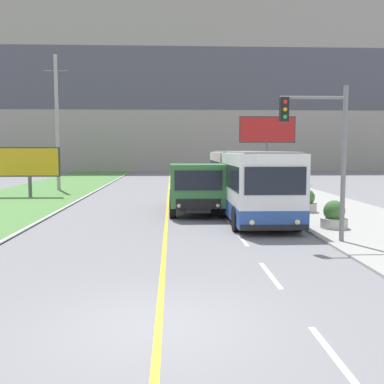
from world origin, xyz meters
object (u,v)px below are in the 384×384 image
(city_bus, at_px, (246,182))
(utility_pole_far, at_px, (57,122))
(dump_truck, at_px, (196,189))
(planter_round_near, at_px, (334,216))
(traffic_light_mast, at_px, (324,143))
(billboard_large, at_px, (267,132))
(billboard_small, at_px, (29,163))
(planter_round_second, at_px, (306,202))
(car_distant, at_px, (219,181))

(city_bus, relative_size, utility_pole_far, 1.22)
(dump_truck, distance_m, planter_round_near, 6.96)
(traffic_light_mast, relative_size, billboard_large, 0.85)
(planter_round_near, bearing_deg, utility_pole_far, 129.84)
(city_bus, relative_size, billboard_large, 2.05)
(billboard_small, distance_m, planter_round_second, 18.50)
(car_distant, xyz_separation_m, traffic_light_mast, (1.28, -21.23, 2.71))
(car_distant, bearing_deg, utility_pole_far, -178.98)
(dump_truck, distance_m, car_distant, 14.45)
(city_bus, xyz_separation_m, dump_truck, (-2.53, -0.34, -0.31))
(traffic_light_mast, bearing_deg, car_distant, 93.45)
(dump_truck, height_order, planter_round_second, dump_truck)
(dump_truck, distance_m, planter_round_second, 5.59)
(planter_round_second, bearing_deg, dump_truck, -178.37)
(car_distant, distance_m, traffic_light_mast, 21.44)
(utility_pole_far, height_order, planter_round_second, utility_pole_far)
(city_bus, xyz_separation_m, planter_round_near, (2.73, -4.84, -1.02))
(dump_truck, bearing_deg, billboard_large, 68.63)
(planter_round_second, bearing_deg, billboard_large, 83.83)
(dump_truck, bearing_deg, utility_pole_far, 125.99)
(car_distant, bearing_deg, city_bus, -90.39)
(dump_truck, bearing_deg, planter_round_second, 1.63)
(billboard_small, bearing_deg, car_distant, 22.21)
(traffic_light_mast, bearing_deg, billboard_large, 81.99)
(city_bus, relative_size, car_distant, 2.98)
(dump_truck, distance_m, billboard_small, 13.89)
(billboard_small, xyz_separation_m, planter_round_second, (16.30, -8.58, -1.71))
(traffic_light_mast, xyz_separation_m, billboard_large, (3.74, 26.57, 1.41))
(utility_pole_far, height_order, planter_round_near, utility_pole_far)
(utility_pole_far, bearing_deg, billboard_large, 17.37)
(traffic_light_mast, height_order, billboard_large, billboard_large)
(billboard_large, height_order, planter_round_second, billboard_large)
(billboard_large, xyz_separation_m, planter_round_near, (-2.38, -24.03, -4.25))
(utility_pole_far, bearing_deg, traffic_light_mast, -56.22)
(utility_pole_far, height_order, billboard_large, utility_pole_far)
(traffic_light_mast, bearing_deg, planter_round_second, 77.13)
(utility_pole_far, xyz_separation_m, billboard_large, (17.79, 5.56, -0.50))
(dump_truck, relative_size, billboard_large, 1.02)
(car_distant, bearing_deg, planter_round_near, -81.97)
(city_bus, height_order, planter_round_near, city_bus)
(dump_truck, height_order, car_distant, dump_truck)
(dump_truck, bearing_deg, planter_round_near, -40.52)
(billboard_large, bearing_deg, city_bus, -104.92)
(billboard_small, bearing_deg, planter_round_near, -39.56)
(dump_truck, xyz_separation_m, utility_pole_far, (-10.14, 13.97, 4.04))
(dump_truck, height_order, traffic_light_mast, traffic_light_mast)
(planter_round_near, bearing_deg, planter_round_second, 86.46)
(car_distant, bearing_deg, billboard_small, -157.79)
(traffic_light_mast, height_order, planter_round_near, traffic_light_mast)
(planter_round_near, bearing_deg, city_bus, 119.45)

